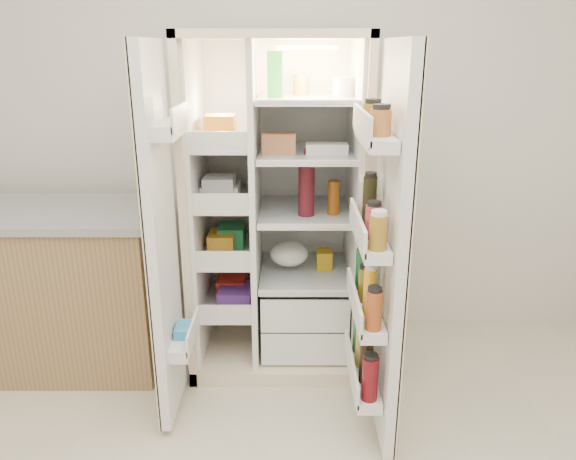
{
  "coord_description": "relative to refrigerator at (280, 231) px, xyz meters",
  "views": [
    {
      "loc": [
        0.09,
        -1.23,
        1.73
      ],
      "look_at": [
        0.08,
        1.25,
        0.89
      ],
      "focal_mm": 34.0,
      "sensor_mm": 36.0,
      "label": 1
    }
  ],
  "objects": [
    {
      "name": "freezer_door",
      "position": [
        -0.51,
        -0.6,
        0.15
      ],
      "size": [
        0.15,
        0.4,
        1.72
      ],
      "color": "white",
      "rests_on": "floor"
    },
    {
      "name": "fridge_door",
      "position": [
        0.47,
        -0.7,
        0.13
      ],
      "size": [
        0.17,
        0.58,
        1.72
      ],
      "color": "white",
      "rests_on": "floor"
    },
    {
      "name": "wall_back",
      "position": [
        -0.03,
        0.35,
        0.61
      ],
      "size": [
        4.0,
        0.02,
        2.7
      ],
      "primitive_type": "cube",
      "color": "silver",
      "rests_on": "floor"
    },
    {
      "name": "refrigerator",
      "position": [
        0.0,
        0.0,
        0.0
      ],
      "size": [
        0.92,
        0.7,
        1.8
      ],
      "color": "beige",
      "rests_on": "floor"
    },
    {
      "name": "kitchen_counter",
      "position": [
        -1.27,
        -0.13,
        -0.29
      ],
      "size": [
        1.25,
        0.67,
        0.91
      ],
      "color": "olive",
      "rests_on": "floor"
    }
  ]
}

